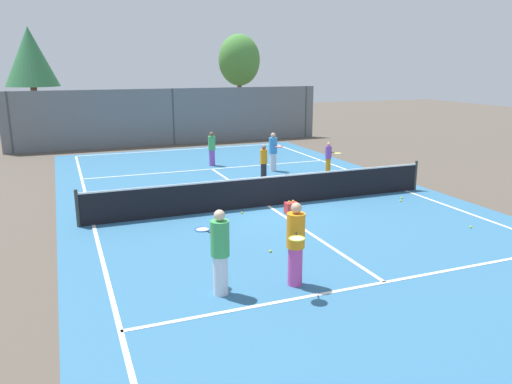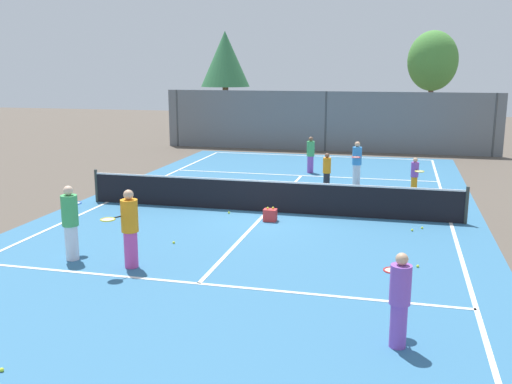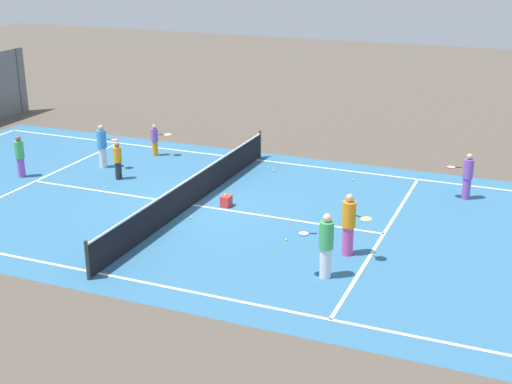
# 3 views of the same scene
# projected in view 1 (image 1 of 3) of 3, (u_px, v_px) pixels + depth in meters

# --- Properties ---
(ground_plane) EXTENTS (80.00, 80.00, 0.00)m
(ground_plane) POSITION_uv_depth(u_px,v_px,m) (268.00, 206.00, 16.43)
(ground_plane) COLOR brown
(court_surface) EXTENTS (13.00, 25.00, 0.01)m
(court_surface) POSITION_uv_depth(u_px,v_px,m) (268.00, 206.00, 16.43)
(court_surface) COLOR teal
(court_surface) RESTS_ON ground_plane
(tennis_net) EXTENTS (11.90, 0.10, 1.10)m
(tennis_net) POSITION_uv_depth(u_px,v_px,m) (268.00, 191.00, 16.31)
(tennis_net) COLOR #333833
(tennis_net) RESTS_ON ground_plane
(perimeter_fence) EXTENTS (18.00, 0.12, 3.20)m
(perimeter_fence) POSITION_uv_depth(u_px,v_px,m) (173.00, 117.00, 28.65)
(perimeter_fence) COLOR slate
(perimeter_fence) RESTS_ON ground_plane
(tree_0) EXTENTS (2.82, 2.44, 6.49)m
(tree_0) POSITION_uv_depth(u_px,v_px,m) (239.00, 61.00, 33.46)
(tree_0) COLOR brown
(tree_0) RESTS_ON ground_plane
(tree_1) EXTENTS (3.20, 3.20, 6.75)m
(tree_1) POSITION_uv_depth(u_px,v_px,m) (30.00, 57.00, 30.47)
(tree_1) COLOR brown
(tree_1) RESTS_ON ground_plane
(player_0) EXTENTS (0.36, 0.92, 1.68)m
(player_0) POSITION_uv_depth(u_px,v_px,m) (273.00, 151.00, 21.61)
(player_0) COLOR silver
(player_0) RESTS_ON ground_plane
(player_1) EXTENTS (0.60, 0.96, 1.78)m
(player_1) POSITION_uv_depth(u_px,v_px,m) (220.00, 251.00, 9.93)
(player_1) COLOR silver
(player_1) RESTS_ON ground_plane
(player_2) EXTENTS (0.49, 0.86, 1.29)m
(player_2) POSITION_uv_depth(u_px,v_px,m) (329.00, 157.00, 21.46)
(player_2) COLOR orange
(player_2) RESTS_ON ground_plane
(player_3) EXTENTS (0.65, 0.95, 1.80)m
(player_3) POSITION_uv_depth(u_px,v_px,m) (296.00, 243.00, 10.34)
(player_3) COLOR #D14799
(player_3) RESTS_ON ground_plane
(player_4) EXTENTS (0.30, 0.30, 1.38)m
(player_4) POSITION_uv_depth(u_px,v_px,m) (264.00, 162.00, 20.12)
(player_4) COLOR #232328
(player_4) RESTS_ON ground_plane
(player_5) EXTENTS (0.33, 0.33, 1.56)m
(player_5) POSITION_uv_depth(u_px,v_px,m) (212.00, 148.00, 22.80)
(player_5) COLOR purple
(player_5) RESTS_ON ground_plane
(ball_crate) EXTENTS (0.38, 0.29, 0.43)m
(ball_crate) POSITION_uv_depth(u_px,v_px,m) (291.00, 208.00, 15.55)
(ball_crate) COLOR red
(ball_crate) RESTS_ON ground_plane
(tennis_ball_0) EXTENTS (0.07, 0.07, 0.07)m
(tennis_ball_0) POSITION_uv_depth(u_px,v_px,m) (392.00, 188.00, 18.70)
(tennis_ball_0) COLOR #CCE533
(tennis_ball_0) RESTS_ON ground_plane
(tennis_ball_1) EXTENTS (0.07, 0.07, 0.07)m
(tennis_ball_1) POSITION_uv_depth(u_px,v_px,m) (402.00, 198.00, 17.31)
(tennis_ball_1) COLOR #CCE533
(tennis_ball_1) RESTS_ON ground_plane
(tennis_ball_3) EXTENTS (0.07, 0.07, 0.07)m
(tennis_ball_3) POSITION_uv_depth(u_px,v_px,m) (242.00, 213.00, 15.57)
(tennis_ball_3) COLOR #CCE533
(tennis_ball_3) RESTS_ON ground_plane
(tennis_ball_4) EXTENTS (0.07, 0.07, 0.07)m
(tennis_ball_4) POSITION_uv_depth(u_px,v_px,m) (241.00, 181.00, 19.78)
(tennis_ball_4) COLOR #CCE533
(tennis_ball_4) RESTS_ON ground_plane
(tennis_ball_5) EXTENTS (0.07, 0.07, 0.07)m
(tennis_ball_5) POSITION_uv_depth(u_px,v_px,m) (401.00, 201.00, 16.94)
(tennis_ball_5) COLOR #CCE533
(tennis_ball_5) RESTS_ON ground_plane
(tennis_ball_6) EXTENTS (0.07, 0.07, 0.07)m
(tennis_ball_6) POSITION_uv_depth(u_px,v_px,m) (270.00, 251.00, 12.37)
(tennis_ball_6) COLOR #CCE533
(tennis_ball_6) RESTS_ON ground_plane
(tennis_ball_7) EXTENTS (0.07, 0.07, 0.07)m
(tennis_ball_7) POSITION_uv_depth(u_px,v_px,m) (471.00, 227.00, 14.21)
(tennis_ball_7) COLOR #CCE533
(tennis_ball_7) RESTS_ON ground_plane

